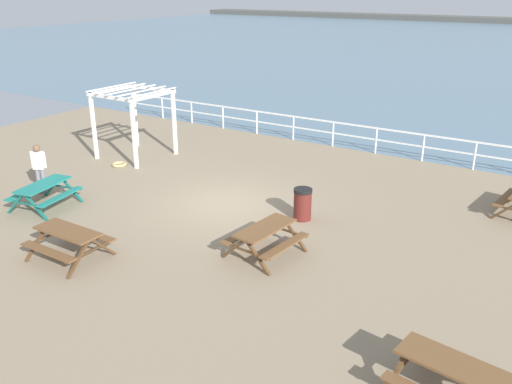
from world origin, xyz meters
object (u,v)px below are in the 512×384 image
at_px(picnic_table_far_right, 265,234).
at_px(lattice_pergola, 133,107).
at_px(picnic_table_mid_centre, 44,190).
at_px(picnic_table_near_left, 452,372).
at_px(litter_bin, 303,204).
at_px(picnic_table_near_right, 68,237).
at_px(visitor, 39,166).

xyz_separation_m(picnic_table_far_right, lattice_pergola, (-8.79, 4.42, 1.41)).
height_order(picnic_table_mid_centre, lattice_pergola, lattice_pergola).
height_order(picnic_table_far_right, lattice_pergola, lattice_pergola).
bearing_deg(picnic_table_near_left, picnic_table_far_right, 160.36).
bearing_deg(litter_bin, picnic_table_far_right, -84.18).
relative_size(picnic_table_near_right, picnic_table_mid_centre, 0.89).
xyz_separation_m(picnic_table_near_left, litter_bin, (-5.56, 5.28, -0.10)).
height_order(picnic_table_near_left, picnic_table_near_right, same).
height_order(picnic_table_near_left, visitor, visitor).
height_order(picnic_table_mid_centre, visitor, visitor).
relative_size(picnic_table_far_right, visitor, 1.17).
height_order(picnic_table_near_right, litter_bin, litter_bin).
bearing_deg(litter_bin, picnic_table_mid_centre, -153.86).
bearing_deg(picnic_table_near_left, picnic_table_near_right, -171.81).
bearing_deg(picnic_table_near_right, picnic_table_near_left, -0.14).
bearing_deg(litter_bin, picnic_table_near_left, -43.55).
distance_m(picnic_table_mid_centre, visitor, 1.39).
relative_size(picnic_table_mid_centre, visitor, 1.23).
distance_m(picnic_table_near_left, picnic_table_near_right, 9.34).
bearing_deg(picnic_table_far_right, picnic_table_near_right, 130.93).
xyz_separation_m(picnic_table_mid_centre, lattice_pergola, (-1.43, 5.42, 1.41)).
distance_m(visitor, litter_bin, 8.69).
distance_m(picnic_table_near_left, lattice_pergola, 15.90).
height_order(picnic_table_near_right, visitor, visitor).
height_order(picnic_table_near_right, lattice_pergola, lattice_pergola).
xyz_separation_m(picnic_table_near_left, picnic_table_far_right, (-5.31, 2.79, 0.00)).
bearing_deg(lattice_pergola, picnic_table_near_right, -55.54).
relative_size(lattice_pergola, litter_bin, 2.84).
bearing_deg(picnic_table_mid_centre, lattice_pergola, 4.41).
relative_size(picnic_table_mid_centre, picnic_table_far_right, 1.05).
bearing_deg(picnic_table_near_left, picnic_table_mid_centre, -179.94).
bearing_deg(picnic_table_mid_centre, visitor, 46.50).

